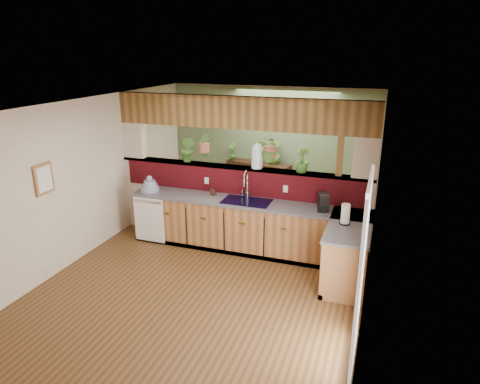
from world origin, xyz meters
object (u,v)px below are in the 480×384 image
(soap_dispenser, at_px, (213,190))
(coffee_maker, at_px, (323,203))
(faucet, at_px, (246,183))
(dish_stack, at_px, (150,186))
(glass_jar, at_px, (257,156))
(shelving_console, at_px, (259,183))
(paper_towel, at_px, (345,215))

(soap_dispenser, bearing_deg, coffee_maker, -3.89)
(soap_dispenser, xyz_separation_m, coffee_maker, (1.95, -0.13, 0.04))
(faucet, relative_size, dish_stack, 1.51)
(dish_stack, bearing_deg, glass_jar, 12.64)
(glass_jar, bearing_deg, soap_dispenser, -160.95)
(shelving_console, bearing_deg, dish_stack, -108.39)
(faucet, height_order, dish_stack, faucet)
(coffee_maker, bearing_deg, soap_dispenser, 158.56)
(coffee_maker, relative_size, glass_jar, 0.66)
(coffee_maker, distance_m, glass_jar, 1.40)
(soap_dispenser, distance_m, paper_towel, 2.42)
(dish_stack, xyz_separation_m, coffee_maker, (3.10, 0.04, 0.04))
(faucet, relative_size, paper_towel, 1.50)
(paper_towel, height_order, glass_jar, glass_jar)
(dish_stack, distance_m, shelving_console, 2.73)
(dish_stack, distance_m, glass_jar, 2.03)
(dish_stack, distance_m, coffee_maker, 3.10)
(coffee_maker, bearing_deg, paper_towel, -66.73)
(shelving_console, bearing_deg, coffee_maker, -40.72)
(dish_stack, relative_size, shelving_console, 0.23)
(soap_dispenser, relative_size, glass_jar, 0.43)
(paper_towel, bearing_deg, glass_jar, 152.42)
(soap_dispenser, relative_size, shelving_console, 0.13)
(dish_stack, bearing_deg, paper_towel, -6.82)
(paper_towel, bearing_deg, coffee_maker, 130.82)
(dish_stack, height_order, shelving_console, dish_stack)
(soap_dispenser, bearing_deg, dish_stack, -171.62)
(faucet, height_order, shelving_console, faucet)
(faucet, distance_m, shelving_console, 2.26)
(faucet, xyz_separation_m, soap_dispenser, (-0.61, -0.03, -0.18))
(soap_dispenser, distance_m, glass_jar, 0.99)
(soap_dispenser, height_order, paper_towel, paper_towel)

